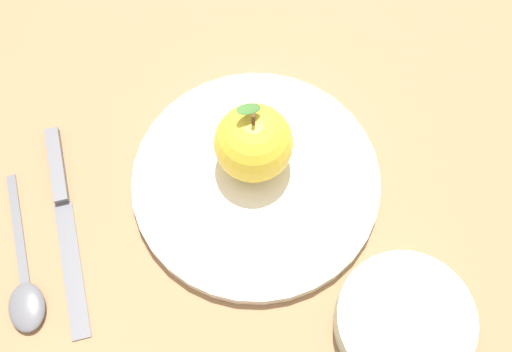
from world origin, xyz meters
TOP-DOWN VIEW (x-y plane):
  - ground_plane at (0.00, 0.00)m, footprint 2.40×2.40m
  - dinner_plate at (-0.01, -0.04)m, footprint 0.25×0.25m
  - apple at (0.01, -0.05)m, footprint 0.08×0.08m
  - side_bowl at (-0.20, -0.10)m, footprint 0.13×0.13m
  - knife at (0.05, 0.15)m, footprint 0.22×0.06m
  - spoon at (-0.01, 0.21)m, footprint 0.17×0.05m

SIDE VIEW (x-z plane):
  - ground_plane at x=0.00m, z-range 0.00..0.00m
  - knife at x=0.05m, z-range 0.00..0.01m
  - spoon at x=-0.01m, z-range 0.00..0.01m
  - dinner_plate at x=-0.01m, z-range 0.00..0.02m
  - side_bowl at x=-0.20m, z-range 0.00..0.04m
  - apple at x=0.01m, z-range 0.01..0.10m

